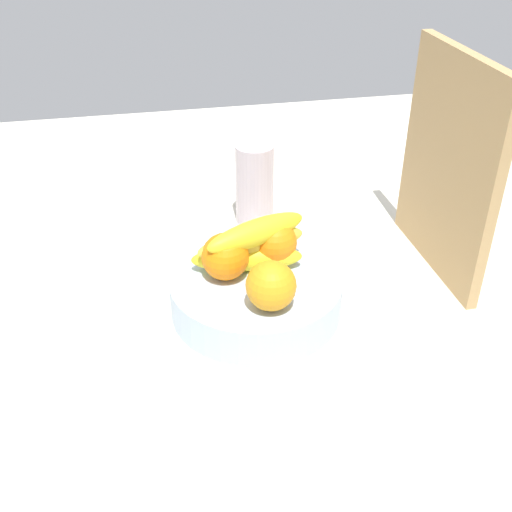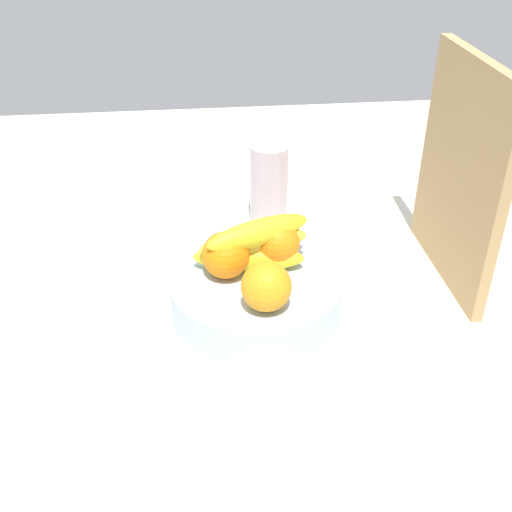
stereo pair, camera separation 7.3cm
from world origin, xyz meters
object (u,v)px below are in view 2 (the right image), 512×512
(orange_front_left, at_px, (269,286))
(cutting_board, at_px, (461,175))
(orange_front_right, at_px, (277,244))
(banana_bunch, at_px, (254,244))
(thermos_tumbler, at_px, (269,184))
(orange_center, at_px, (226,255))
(fruit_bowl, at_px, (256,294))

(orange_front_left, bearing_deg, cutting_board, 114.77)
(orange_front_right, xyz_separation_m, banana_bunch, (0.01, -0.04, 0.01))
(cutting_board, height_order, thermos_tumbler, cutting_board)
(orange_center, xyz_separation_m, banana_bunch, (-0.02, 0.04, 0.01))
(cutting_board, distance_m, thermos_tumbler, 0.36)
(orange_front_right, distance_m, banana_bunch, 0.04)
(fruit_bowl, distance_m, orange_center, 0.08)
(orange_front_right, relative_size, orange_center, 1.00)
(orange_front_left, height_order, banana_bunch, banana_bunch)
(orange_front_left, relative_size, thermos_tumbler, 0.46)
(cutting_board, xyz_separation_m, thermos_tumbler, (-0.21, -0.27, -0.10))
(thermos_tumbler, bearing_deg, fruit_bowl, -11.08)
(fruit_bowl, relative_size, cutting_board, 0.73)
(orange_center, relative_size, thermos_tumbler, 0.46)
(orange_center, bearing_deg, orange_front_right, 106.92)
(cutting_board, bearing_deg, thermos_tumbler, -127.69)
(orange_front_right, height_order, banana_bunch, banana_bunch)
(orange_center, height_order, banana_bunch, banana_bunch)
(orange_center, relative_size, cutting_board, 0.20)
(orange_front_left, xyz_separation_m, cutting_board, (-0.15, 0.32, 0.08))
(banana_bunch, xyz_separation_m, thermos_tumbler, (-0.25, 0.05, -0.02))
(orange_front_left, relative_size, banana_bunch, 0.37)
(orange_front_left, distance_m, banana_bunch, 0.10)
(orange_front_right, relative_size, banana_bunch, 0.37)
(orange_center, xyz_separation_m, cutting_board, (-0.06, 0.37, 0.08))
(orange_front_right, bearing_deg, fruit_bowl, -43.20)
(thermos_tumbler, bearing_deg, orange_front_right, -4.45)
(thermos_tumbler, bearing_deg, cutting_board, 52.99)
(banana_bunch, distance_m, cutting_board, 0.34)
(orange_front_left, bearing_deg, fruit_bowl, -171.39)
(orange_center, distance_m, thermos_tumbler, 0.28)
(orange_center, bearing_deg, banana_bunch, 109.89)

